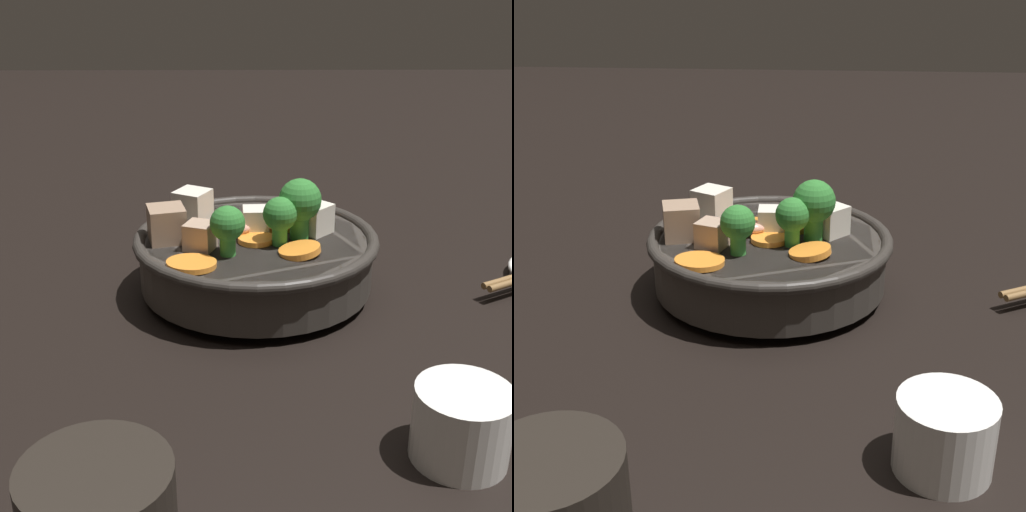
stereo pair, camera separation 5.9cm
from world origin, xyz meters
TOP-DOWN VIEW (x-y plane):
  - ground_plane at (0.00, 0.00)m, footprint 3.00×3.00m
  - stirfry_bowl at (0.00, -0.00)m, footprint 0.25×0.25m
  - tea_cup at (0.27, 0.14)m, footprint 0.07×0.07m

SIDE VIEW (x-z plane):
  - ground_plane at x=0.00m, z-range 0.00..0.00m
  - tea_cup at x=0.27m, z-range 0.00..0.06m
  - stirfry_bowl at x=0.00m, z-range -0.02..0.10m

